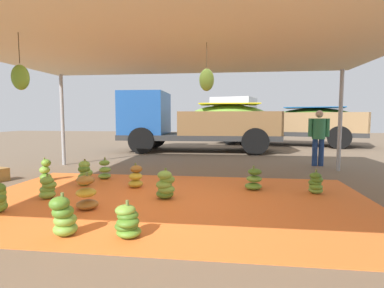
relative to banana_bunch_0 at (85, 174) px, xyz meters
name	(u,v)px	position (x,y,z in m)	size (l,w,h in m)	color
ground_plane	(192,170)	(1.92, 2.15, -0.25)	(40.00, 40.00, 0.00)	brown
tarp_orange	(169,200)	(1.92, -0.85, -0.24)	(6.75, 4.11, 0.01)	orange
tent_canopy	(166,42)	(1.91, -0.94, 2.33)	(8.00, 7.00, 2.66)	#9EA0A5
banana_bunch_0	(85,174)	(0.00, 0.00, 0.00)	(0.36, 0.37, 0.54)	#75A83D
banana_bunch_1	(105,170)	(0.14, 0.66, -0.04)	(0.40, 0.40, 0.48)	#75A83D
banana_bunch_2	(48,188)	(-0.16, -1.00, -0.06)	(0.37, 0.39, 0.43)	#75A83D
banana_bunch_3	(45,171)	(-1.05, 0.30, -0.02)	(0.34, 0.33, 0.51)	#518428
banana_bunch_4	(254,180)	(3.39, 0.10, -0.05)	(0.41, 0.42, 0.46)	#60932D
banana_bunch_5	(64,217)	(1.01, -2.50, -0.01)	(0.37, 0.40, 0.52)	#75A83D
banana_bunch_6	(86,194)	(0.79, -1.50, 0.00)	(0.46, 0.46, 0.57)	#996628
banana_bunch_7	(165,185)	(1.84, -0.77, -0.01)	(0.43, 0.42, 0.53)	#518428
banana_bunch_8	(316,184)	(4.48, -0.09, -0.05)	(0.35, 0.35, 0.45)	#75A83D
banana_bunch_11	(127,222)	(1.76, -2.44, -0.06)	(0.39, 0.39, 0.44)	#60932D
banana_bunch_12	(136,177)	(1.08, -0.03, -0.03)	(0.37, 0.37, 0.48)	gold
cargo_truck_main	(195,121)	(1.47, 6.53, 0.98)	(6.32, 2.73, 2.40)	#2D2D2D
cargo_truck_far	(279,120)	(5.34, 9.90, 0.97)	(7.54, 4.21, 2.40)	#2D2D2D
worker_0	(319,134)	(5.42, 3.23, 0.68)	(0.58, 0.35, 1.58)	navy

